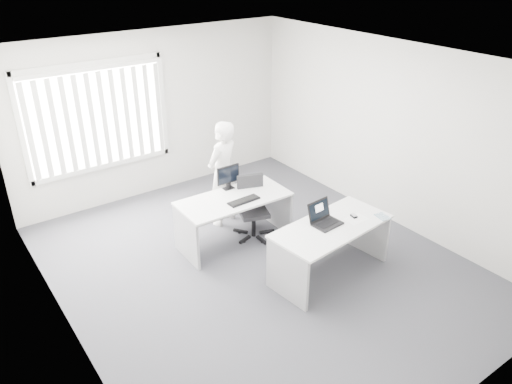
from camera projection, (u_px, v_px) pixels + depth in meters
ground at (258, 265)px, 6.94m from camera, size 6.00×6.00×0.00m
wall_back at (155, 114)px, 8.48m from camera, size 5.00×0.02×2.80m
wall_front at (470, 296)px, 4.13m from camera, size 5.00×0.02×2.80m
wall_left at (57, 234)px, 5.01m from camera, size 0.02×6.00×2.80m
wall_right at (390, 134)px, 7.61m from camera, size 0.02×6.00×2.80m
ceiling at (258, 62)px, 5.68m from camera, size 5.00×6.00×0.02m
window at (97, 117)px, 7.87m from camera, size 2.32×0.06×1.76m
blinds at (99, 120)px, 7.84m from camera, size 2.20×0.10×1.50m
desk_near at (331, 239)px, 6.54m from camera, size 1.71×0.93×0.75m
desk_far at (234, 210)px, 7.25m from camera, size 1.63×0.80×0.74m
office_chair at (253, 218)px, 7.54m from camera, size 0.68×0.68×0.94m
person at (223, 174)px, 7.65m from camera, size 0.72×0.60×1.68m
laptop at (328, 215)px, 6.39m from camera, size 0.40×0.36×0.29m
paper_sheet at (356, 219)px, 6.59m from camera, size 0.29×0.21×0.00m
mouse at (354, 216)px, 6.63m from camera, size 0.07×0.11×0.04m
booklet at (383, 217)px, 6.64m from camera, size 0.18×0.22×0.01m
keyboard at (244, 201)px, 7.05m from camera, size 0.48×0.17×0.02m
monitor at (228, 177)px, 7.34m from camera, size 0.37×0.12×0.37m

